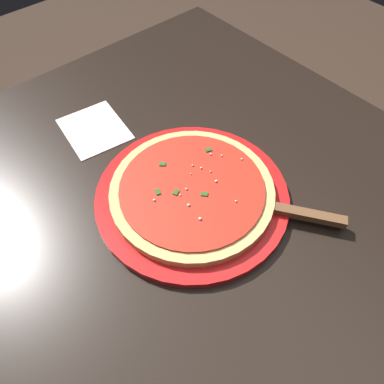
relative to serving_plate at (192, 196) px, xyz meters
The scene contains 6 objects.
ground_plane 0.77m from the serving_plate, 33.49° to the left, with size 5.00×5.00×0.00m, color #38281E.
restaurant_table 0.14m from the serving_plate, 33.49° to the left, with size 1.12×0.94×0.77m.
serving_plate is the anchor object (origin of this frame).
pizza 0.02m from the serving_plate, 143.29° to the left, with size 0.30×0.30×0.02m.
pizza_server 0.17m from the serving_plate, 34.65° to the left, with size 0.21×0.16×0.01m.
napkin_folded_right 0.28m from the serving_plate, behind, with size 0.14×0.12×0.00m, color white.
Camera 1 is at (0.29, -0.29, 1.33)m, focal length 35.44 mm.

